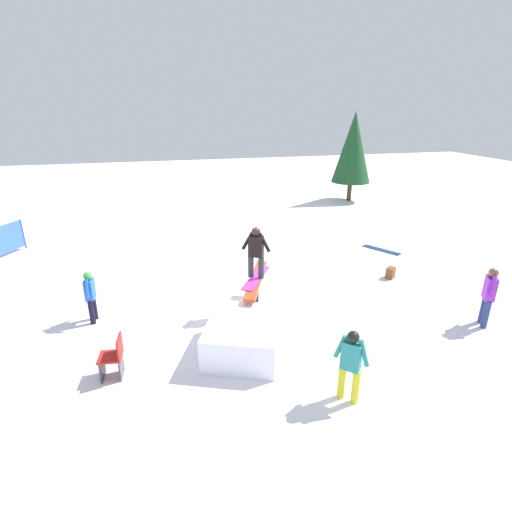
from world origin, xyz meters
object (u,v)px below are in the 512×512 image
Objects in this scene: rail_feature at (256,284)px; backpack_on_snow at (391,273)px; main_rider_on_rail at (256,254)px; pine_tree_near at (353,148)px; bystander_purple at (489,294)px; bystander_teal at (351,362)px; loose_snowboard_navy at (381,250)px; bystander_blue at (90,294)px; folding_chair at (113,358)px.

rail_feature is 4.66m from backpack_on_snow.
backpack_on_snow is at bearing -45.86° from main_rider_on_rail.
pine_tree_near is at bearing -148.97° from backpack_on_snow.
bystander_purple is at bearing 62.54° from backpack_on_snow.
pine_tree_near reaches higher than main_rider_on_rail.
main_rider_on_rail is 0.99× the size of bystander_purple.
rail_feature is 3.71m from bystander_teal.
main_rider_on_rail is 3.79m from bystander_teal.
bystander_teal is at bearing 11.87° from backpack_on_snow.
bystander_teal is 0.99× the size of loose_snowboard_navy.
backpack_on_snow is (4.63, -3.72, -0.63)m from bystander_teal.
backpack_on_snow is at bearing 123.95° from loose_snowboard_navy.
pine_tree_near is at bearing -4.75° from main_rider_on_rail.
pine_tree_near is (7.65, -2.50, 2.83)m from loose_snowboard_navy.
main_rider_on_rail is 1.03× the size of bystander_teal.
backpack_on_snow is (3.03, 0.64, -0.66)m from bystander_purple.
bystander_blue is 3.85× the size of backpack_on_snow.
loose_snowboard_navy is 4.21× the size of backpack_on_snow.
bystander_teal is (-4.09, -4.78, 0.06)m from bystander_blue.
loose_snowboard_navy is at bearing -154.09° from bystander_purple.
main_rider_on_rail is at bearing 0.00° from rail_feature.
rail_feature is at bearing -81.10° from bystander_purple.
bystander_purple is 8.49m from folding_chair.
bystander_blue is at bearing 4.57° from bystander_teal.
rail_feature is 1.61× the size of bystander_teal.
bystander_blue is (0.47, 3.99, -0.03)m from rail_feature.
folding_chair is at bearing 141.92° from rail_feature.
bystander_purple is at bearing -98.10° from bystander_blue.
bystander_purple is (1.60, -4.36, 0.03)m from bystander_teal.
pine_tree_near is at bearing -49.35° from loose_snowboard_navy.
loose_snowboard_navy is at bearing 161.93° from pine_tree_near.
loose_snowboard_navy is 2.52m from backpack_on_snow.
main_rider_on_rail is 4.01m from folding_chair.
bystander_purple is 0.32× the size of pine_tree_near.
folding_chair is 0.19× the size of pine_tree_near.
main_rider_on_rail is at bearing -26.81° from backpack_on_snow.
main_rider_on_rail is 4.31× the size of backpack_on_snow.
pine_tree_near reaches higher than loose_snowboard_navy.
bystander_blue is 1.49× the size of folding_chair.
bystander_purple is 1.68× the size of folding_chair.
rail_feature is 4.02m from bystander_blue.
pine_tree_near reaches higher than rail_feature.
folding_chair is 8.37m from backpack_on_snow.
bystander_purple reaches higher than bystander_teal.
loose_snowboard_navy is at bearing -79.55° from bystander_teal.
loose_snowboard_navy is 8.53m from pine_tree_near.
main_rider_on_rail is at bearing -81.10° from bystander_purple.
loose_snowboard_navy is 1.63× the size of folding_chair.
folding_chair is (0.12, 8.48, -0.42)m from bystander_purple.
main_rider_on_rail reaches higher than loose_snowboard_navy.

